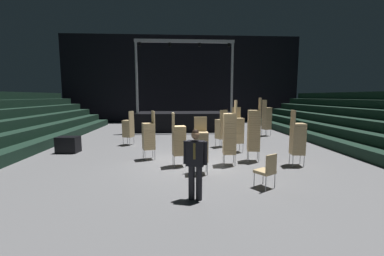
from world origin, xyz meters
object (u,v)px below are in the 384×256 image
(chair_stack_rear_right, at_px, (149,135))
(chair_stack_aisle_right, at_px, (267,118))
(stage_riser, at_px, (184,120))
(chair_stack_mid_right, at_px, (221,128))
(chair_stack_front_right, at_px, (128,128))
(chair_stack_rear_centre, at_px, (179,140))
(chair_stack_rear_left, at_px, (237,130))
(loose_chair_near_man, at_px, (267,169))
(chair_stack_mid_left, at_px, (254,130))
(man_with_tie, at_px, (195,161))
(chair_stack_mid_centre, at_px, (297,138))
(chair_stack_front_left, at_px, (230,133))
(equipment_road_case, at_px, (68,145))
(chair_stack_aisle_left, at_px, (201,146))

(chair_stack_rear_right, relative_size, chair_stack_aisle_right, 0.85)
(stage_riser, xyz_separation_m, chair_stack_mid_right, (1.58, -6.36, 0.18))
(chair_stack_front_right, height_order, chair_stack_rear_centre, chair_stack_rear_centre)
(chair_stack_rear_left, xyz_separation_m, chair_stack_rear_centre, (-2.58, -2.11, -0.04))
(loose_chair_near_man, bearing_deg, chair_stack_rear_right, 103.01)
(chair_stack_mid_left, bearing_deg, stage_riser, 24.73)
(man_with_tie, distance_m, chair_stack_mid_centre, 4.70)
(man_with_tie, xyz_separation_m, chair_stack_front_left, (1.44, 2.99, 0.20))
(equipment_road_case, bearing_deg, chair_stack_front_right, 34.72)
(stage_riser, bearing_deg, chair_stack_aisle_left, -88.91)
(stage_riser, height_order, chair_stack_rear_right, stage_riser)
(chair_stack_front_left, relative_size, chair_stack_mid_right, 1.28)
(chair_stack_front_left, bearing_deg, stage_riser, 12.90)
(chair_stack_front_right, bearing_deg, man_with_tie, -135.39)
(chair_stack_front_right, bearing_deg, chair_stack_front_left, -110.52)
(stage_riser, distance_m, chair_stack_rear_centre, 9.64)
(man_with_tie, height_order, chair_stack_aisle_right, chair_stack_aisle_right)
(chair_stack_front_right, xyz_separation_m, chair_stack_rear_centre, (2.49, -4.05, 0.08))
(chair_stack_mid_centre, bearing_deg, chair_stack_mid_right, -141.30)
(chair_stack_front_right, bearing_deg, stage_riser, -5.79)
(man_with_tie, height_order, chair_stack_front_left, chair_stack_front_left)
(chair_stack_rear_right, bearing_deg, equipment_road_case, 51.49)
(man_with_tie, height_order, chair_stack_rear_left, chair_stack_rear_left)
(man_with_tie, relative_size, chair_stack_rear_centre, 0.90)
(man_with_tie, distance_m, chair_stack_front_left, 3.32)
(loose_chair_near_man, bearing_deg, man_with_tie, 164.52)
(man_with_tie, height_order, chair_stack_rear_right, chair_stack_rear_right)
(chair_stack_mid_right, distance_m, chair_stack_aisle_right, 4.71)
(chair_stack_front_left, distance_m, loose_chair_near_man, 2.51)
(man_with_tie, xyz_separation_m, chair_stack_rear_right, (-1.51, 3.96, -0.01))
(chair_stack_aisle_left, distance_m, equipment_road_case, 6.45)
(chair_stack_rear_centre, bearing_deg, chair_stack_mid_right, 139.48)
(chair_stack_rear_left, distance_m, chair_stack_aisle_right, 5.27)
(stage_riser, bearing_deg, chair_stack_aisle_right, -31.95)
(chair_stack_mid_centre, xyz_separation_m, chair_stack_rear_right, (-5.32, 1.20, -0.04))
(chair_stack_rear_left, distance_m, equipment_road_case, 7.42)
(chair_stack_mid_right, relative_size, chair_stack_aisle_right, 0.81)
(chair_stack_aisle_right, height_order, loose_chair_near_man, chair_stack_aisle_right)
(chair_stack_front_right, bearing_deg, chair_stack_rear_right, -133.57)
(chair_stack_mid_left, xyz_separation_m, chair_stack_mid_right, (-0.75, 2.73, -0.29))
(chair_stack_front_right, xyz_separation_m, chair_stack_aisle_right, (7.96, 2.47, 0.25))
(man_with_tie, distance_m, chair_stack_aisle_left, 2.05)
(chair_stack_front_right, distance_m, equipment_road_case, 2.85)
(chair_stack_mid_right, bearing_deg, chair_stack_aisle_left, -133.75)
(chair_stack_rear_left, xyz_separation_m, chair_stack_rear_right, (-3.73, -1.07, -0.04))
(stage_riser, xyz_separation_m, man_with_tie, (-0.12, -12.55, 0.23))
(chair_stack_front_left, bearing_deg, chair_stack_rear_centre, 97.05)
(chair_stack_rear_left, bearing_deg, loose_chair_near_man, 76.97)
(chair_stack_mid_left, bearing_deg, loose_chair_near_man, -179.78)
(equipment_road_case, bearing_deg, loose_chair_near_man, -33.78)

